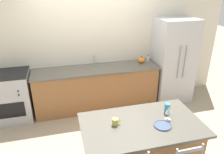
# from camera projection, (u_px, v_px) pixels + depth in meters

# --- Properties ---
(ground_plane) EXTENTS (18.00, 18.00, 0.00)m
(ground_plane) POSITION_uv_depth(u_px,v_px,m) (101.00, 115.00, 4.52)
(ground_plane) COLOR tan
(wall_back) EXTENTS (6.00, 0.07, 2.70)m
(wall_back) POSITION_uv_depth(u_px,v_px,m) (92.00, 42.00, 4.60)
(wall_back) COLOR beige
(wall_back) RESTS_ON ground_plane
(back_counter) EXTENTS (2.58, 0.69, 0.90)m
(back_counter) POSITION_uv_depth(u_px,v_px,m) (97.00, 87.00, 4.68)
(back_counter) COLOR #936038
(back_counter) RESTS_ON ground_plane
(sink_faucet) EXTENTS (0.02, 0.13, 0.22)m
(sink_faucet) POSITION_uv_depth(u_px,v_px,m) (94.00, 59.00, 4.62)
(sink_faucet) COLOR #ADAFB5
(sink_faucet) RESTS_ON back_counter
(kitchen_island) EXTENTS (1.51, 0.87, 0.93)m
(kitchen_island) POSITION_uv_depth(u_px,v_px,m) (140.00, 152.00, 2.89)
(kitchen_island) COLOR #936038
(kitchen_island) RESTS_ON ground_plane
(refrigerator) EXTENTS (0.81, 0.72, 1.84)m
(refrigerator) POSITION_uv_depth(u_px,v_px,m) (173.00, 61.00, 4.84)
(refrigerator) COLOR #BCBCC1
(refrigerator) RESTS_ON ground_plane
(oven_range) EXTENTS (0.76, 0.69, 0.97)m
(oven_range) POSITION_uv_depth(u_px,v_px,m) (11.00, 96.00, 4.25)
(oven_range) COLOR #ADAFB5
(oven_range) RESTS_ON ground_plane
(dinner_plate) EXTENTS (0.22, 0.22, 0.02)m
(dinner_plate) POSITION_uv_depth(u_px,v_px,m) (163.00, 125.00, 2.65)
(dinner_plate) COLOR #425170
(dinner_plate) RESTS_ON kitchen_island
(wine_glass) EXTENTS (0.08, 0.08, 0.19)m
(wine_glass) POSITION_uv_depth(u_px,v_px,m) (169.00, 111.00, 2.73)
(wine_glass) COLOR white
(wine_glass) RESTS_ON kitchen_island
(coffee_mug) EXTENTS (0.11, 0.08, 0.09)m
(coffee_mug) POSITION_uv_depth(u_px,v_px,m) (115.00, 122.00, 2.67)
(coffee_mug) COLOR #C1B251
(coffee_mug) RESTS_ON kitchen_island
(tumbler_cup) EXTENTS (0.07, 0.07, 0.14)m
(tumbler_cup) POSITION_uv_depth(u_px,v_px,m) (167.00, 108.00, 2.90)
(tumbler_cup) COLOR teal
(tumbler_cup) RESTS_ON kitchen_island
(pumpkin_decoration) EXTENTS (0.15, 0.15, 0.14)m
(pumpkin_decoration) POSITION_uv_depth(u_px,v_px,m) (141.00, 60.00, 4.76)
(pumpkin_decoration) COLOR orange
(pumpkin_decoration) RESTS_ON back_counter
(soap_bottle) EXTENTS (0.05, 0.05, 0.14)m
(soap_bottle) POSITION_uv_depth(u_px,v_px,m) (148.00, 58.00, 4.85)
(soap_bottle) COLOR silver
(soap_bottle) RESTS_ON back_counter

